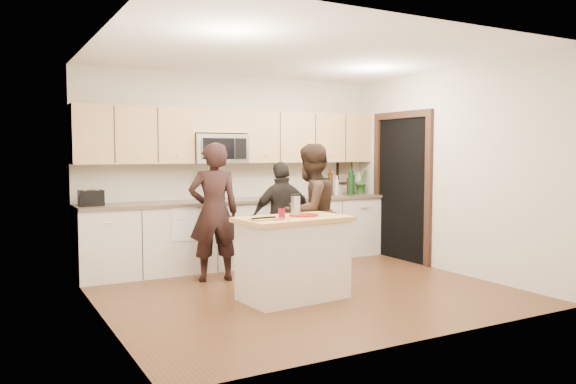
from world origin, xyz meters
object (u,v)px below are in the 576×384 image
island (293,258)px  toaster (91,198)px  woman_left (214,212)px  woman_center (311,212)px  woman_right (282,218)px

island → toaster: 2.70m
woman_left → woman_center: bearing=164.0°
island → toaster: bearing=127.4°
toaster → woman_left: woman_left is taller
toaster → woman_right: size_ratio=0.19×
island → woman_right: 1.29m
woman_center → island: bearing=30.3°
island → woman_left: woman_left is taller
woman_left → woman_right: (0.93, -0.07, -0.12)m
toaster → woman_center: woman_center is taller
woman_left → woman_center: size_ratio=1.01×
woman_left → island: bearing=120.6°
toaster → woman_right: (2.26, -0.79, -0.30)m
toaster → island: bearing=-47.9°
woman_center → woman_right: woman_center is taller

